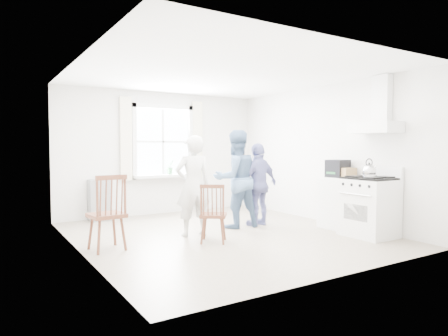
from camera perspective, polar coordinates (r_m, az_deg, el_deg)
room_shell at (r=6.48m, az=-0.07°, el=1.84°), size 4.62×5.12×2.64m
window_assembly at (r=8.65m, az=-8.66°, el=3.17°), size 1.88×0.24×1.70m
range_hood at (r=6.90m, az=21.08°, el=6.70°), size 0.45×0.76×0.94m
shelf_unit at (r=8.15m, az=-17.37°, el=-4.40°), size 0.40×0.30×0.80m
gas_stove at (r=6.82m, az=20.04°, el=-5.17°), size 0.68×0.76×1.12m
kettle at (r=6.61m, az=20.00°, el=-0.47°), size 0.22×0.22×0.31m
low_cabinet at (r=7.32m, az=16.04°, el=-4.82°), size 0.50×0.55×0.90m
stereo_stack at (r=7.31m, az=15.94°, el=-0.07°), size 0.38×0.35×0.31m
cardboard_box at (r=7.22m, az=17.20°, el=-0.67°), size 0.28×0.21×0.17m
windsor_chair_a at (r=5.68m, az=-16.03°, el=-5.02°), size 0.49×0.48×1.07m
windsor_chair_b at (r=5.92m, az=-1.63°, el=-5.60°), size 0.52×0.52×0.90m
person_left at (r=6.43m, az=-4.44°, el=-2.56°), size 0.66×0.66×1.62m
person_mid at (r=7.09m, az=1.68°, el=-1.57°), size 0.90×0.90×1.73m
person_right at (r=7.29m, az=4.98°, el=-2.36°), size 1.03×1.03×1.50m
potted_plant at (r=8.63m, az=-7.66°, el=0.14°), size 0.22×0.22×0.31m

